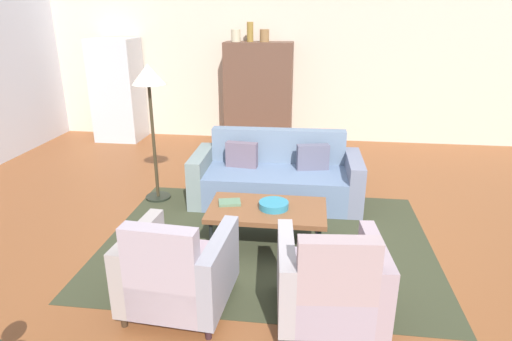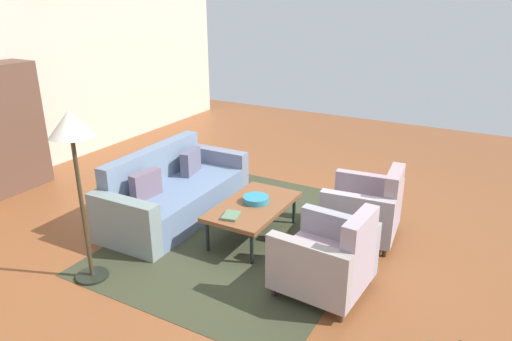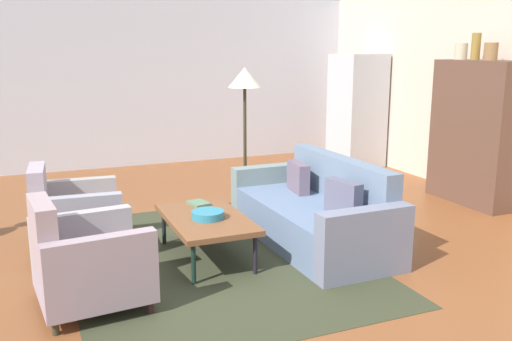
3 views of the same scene
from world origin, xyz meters
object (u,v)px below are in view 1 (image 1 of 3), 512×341
Objects in this scene: couch at (277,178)px; vase_round at (250,32)px; coffee_table at (267,211)px; vase_small at (264,36)px; cabinet at (259,94)px; book_stack at (230,202)px; vase_tall at (236,36)px; armchair_left at (176,273)px; refrigerator at (118,90)px; floor_lamp at (149,87)px; armchair_right at (331,285)px; fruit_bowl at (274,205)px.

vase_round reaches higher than couch.
vase_small is at bearing 96.83° from coffee_table.
coffee_table is 3.85m from cabinet.
cabinet reaches higher than book_stack.
couch is 2.71m from cabinet.
vase_small is (0.10, -0.00, 1.01)m from cabinet.
vase_tall reaches higher than cabinet.
vase_small is (0.15, 4.93, 1.56)m from armchair_left.
floor_lamp is (1.63, -2.67, 0.52)m from refrigerator.
refrigerator is (-3.17, 2.48, 0.64)m from couch.
cabinet is 1.01m from vase_small.
armchair_left reaches higher than book_stack.
refrigerator is at bearing -177.68° from vase_round.
coffee_table is 0.67× the size of cabinet.
armchair_right is 3.41× the size of book_stack.
couch is at bearing 93.26° from fruit_bowl.
armchair_right is 5.35m from vase_round.
fruit_bowl is (0.67, 1.17, 0.10)m from armchair_left.
vase_small is (-0.45, 3.77, 1.53)m from coffee_table.
refrigerator reaches higher than cabinet.
vase_tall is (-0.55, 3.72, 1.48)m from book_stack.
armchair_right is at bearing -62.53° from coffee_table.
armchair_left is at bearing -99.57° from book_stack.
armchair_right is at bearing -77.90° from vase_small.
vase_tall reaches higher than floor_lamp.
refrigerator reaches higher than armchair_right.
vase_round is 0.18× the size of refrigerator.
cabinet is 2.99m from floor_lamp.
refrigerator is (-3.77, 4.83, 0.58)m from armchair_right.
fruit_bowl is 2.13m from floor_lamp.
armchair_left is 5.18m from vase_small.
vase_small is 0.12× the size of floor_lamp.
armchair_left is 5.19m from vase_tall.
book_stack is at bearing -87.67° from cabinet.
vase_small is (0.25, 0.00, -0.06)m from vase_round.
couch is 1.14× the size of refrigerator.
armchair_left is at bearing -90.62° from cabinet.
armchair_left is 2.60m from floor_lamp.
armchair_left is at bearing -91.78° from vase_small.
cabinet is (0.05, 4.94, 0.56)m from armchair_left.
armchair_left is 5.50m from refrigerator.
book_stack is (-1.01, 1.22, 0.08)m from armchair_right.
couch is at bearing 99.13° from armchair_right.
cabinet is at bearing 93.50° from armchair_left.
cabinet is at bearing 70.46° from floor_lamp.
couch is 1.21m from book_stack.
floor_lamp is (-1.53, -0.19, 1.16)m from couch.
refrigerator is at bearing -39.11° from couch.
book_stack is 4.58m from refrigerator.
armchair_left is 0.51× the size of floor_lamp.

